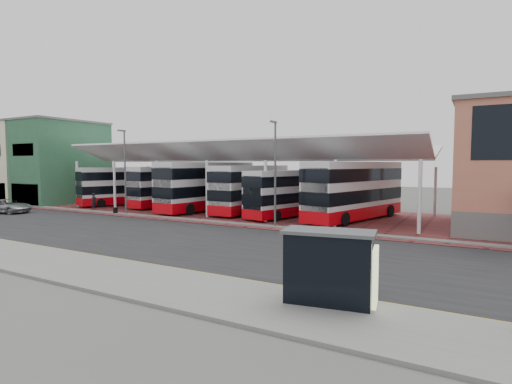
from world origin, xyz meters
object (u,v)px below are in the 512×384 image
Objects in this scene: bus_2 at (207,186)px; bus_5 at (355,191)px; bus_4 at (291,194)px; bus_1 at (172,187)px; pedestrian at (94,202)px; bus_shelter at (336,260)px; silver_car at (6,206)px; bus_3 at (252,189)px; bus_0 at (126,186)px.

bus_2 is 0.99× the size of bus_5.
bus_1 is at bearing -171.43° from bus_4.
bus_5 is (21.35, -0.95, 0.25)m from bus_1.
bus_4 is 20.34m from pedestrian.
pedestrian is at bearing 144.90° from bus_shelter.
bus_5 reaches higher than bus_1.
silver_car is 8.26m from pedestrian.
bus_3 is at bearing -76.47° from silver_car.
bus_2 reaches higher than bus_shelter.
bus_5 is 22.14m from bus_shelter.
bus_5 reaches higher than silver_car.
silver_car is (-25.77, -11.22, -1.47)m from bus_4.
silver_car is (-16.18, -11.42, -1.85)m from bus_2.
bus_1 reaches higher than bus_shelter.
bus_5 is at bearing 94.67° from bus_shelter.
silver_car is at bearing -122.34° from bus_1.
silver_car is (-20.98, -12.35, -1.68)m from bus_3.
bus_0 is 2.24× the size of silver_car.
bus_3 is (4.80, 0.93, -0.17)m from bus_2.
bus_1 is at bearing 178.05° from bus_3.
bus_2 is at bearing 20.86° from bus_0.
bus_4 reaches higher than pedestrian.
bus_2 is at bearing -71.73° from silver_car.
bus_2 is 9.60m from bus_4.
bus_1 reaches higher than pedestrian.
bus_1 is 16.49m from silver_car.
bus_0 reaches higher than bus_4.
bus_1 is (5.83, 1.44, 0.04)m from bus_0.
bus_0 is 6.61m from pedestrian.
bus_shelter is at bearing -128.94° from pedestrian.
bus_0 reaches higher than bus_shelter.
bus_shelter reaches higher than silver_car.
bus_5 reaches higher than bus_shelter.
bus_1 is 8.61m from pedestrian.
bus_shelter is (11.03, -20.77, -0.47)m from bus_4.
silver_car is at bearing -141.81° from bus_4.
bus_0 is at bearing 137.98° from bus_shelter.
bus_3 is at bearing -167.51° from bus_5.
bus_shelter is at bearing -47.37° from bus_4.
bus_2 reaches higher than silver_car.
bus_4 is 28.14m from silver_car.
bus_1 is 0.98× the size of bus_3.
bus_4 is (4.79, -1.13, -0.21)m from bus_3.
bus_2 reaches higher than bus_0.
bus_2 is 29.43m from bus_shelter.
pedestrian is (-19.41, -5.94, -1.18)m from bus_4.
bus_2 is 15.35m from bus_5.
pedestrian is at bearing -140.94° from bus_2.
silver_car is at bearing -89.82° from bus_0.
bus_3 is (10.80, -0.53, 0.08)m from bus_1.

